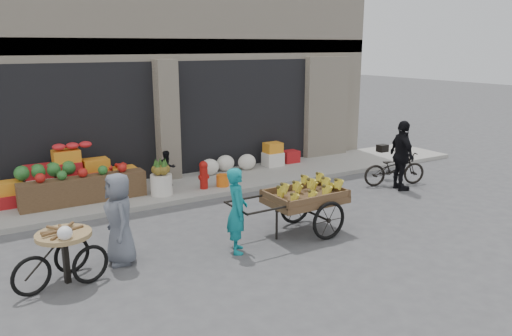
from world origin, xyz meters
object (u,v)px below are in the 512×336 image
fire_hydrant (204,174)px  seated_person (167,169)px  orange_bucket (222,180)px  banana_cart (303,195)px  bicycle (395,168)px  pineapple_bin (161,185)px  vendor_grey (119,219)px  vendor_woman (237,210)px  cyclist (402,156)px  tricycle_cart (64,249)px

fire_hydrant → seated_person: seated_person is taller
orange_bucket → banana_cart: bearing=-90.6°
seated_person → bicycle: seated_person is taller
pineapple_bin → vendor_grey: bearing=-121.8°
vendor_woman → vendor_grey: size_ratio=0.98×
vendor_woman → cyclist: 5.67m
tricycle_cart → banana_cart: bearing=-19.8°
banana_cart → tricycle_cart: 4.43m
fire_hydrant → orange_bucket: size_ratio=2.22×
bicycle → cyclist: size_ratio=0.95×
orange_bucket → cyclist: bearing=-30.2°
tricycle_cart → vendor_grey: (0.96, 0.31, 0.23)m
fire_hydrant → tricycle_cart: tricycle_cart is taller
seated_person → bicycle: bearing=-35.9°
bicycle → cyclist: cyclist is taller
vendor_grey → orange_bucket: bearing=133.2°
bicycle → tricycle_cart: bearing=117.6°
tricycle_cart → cyclist: (8.41, 0.97, 0.33)m
orange_bucket → seated_person: 1.42m
vendor_grey → tricycle_cart: bearing=-69.3°
orange_bucket → bicycle: bearing=-24.6°
banana_cart → vendor_grey: 3.50m
vendor_woman → cyclist: cyclist is taller
banana_cart → vendor_woman: 1.54m
seated_person → vendor_woman: (-0.37, -4.28, 0.19)m
fire_hydrant → vendor_woman: (-1.07, -3.63, 0.27)m
tricycle_cart → cyclist: cyclist is taller
fire_hydrant → orange_bucket: (0.50, -0.05, -0.23)m
orange_bucket → vendor_woman: (-1.57, -3.58, 0.51)m
banana_cart → cyclist: size_ratio=1.44×
orange_bucket → cyclist: size_ratio=0.18×
bicycle → banana_cart: bearing=129.0°
orange_bucket → tricycle_cart: 5.53m
vendor_woman → bicycle: size_ratio=0.91×
vendor_grey → bicycle: (7.65, 1.06, -0.34)m
banana_cart → cyclist: 4.15m
banana_cart → vendor_grey: vendor_grey is taller
pineapple_bin → tricycle_cart: (-2.86, -3.37, 0.20)m
pineapple_bin → fire_hydrant: 1.11m
seated_person → bicycle: (5.35, -2.60, -0.13)m
seated_person → vendor_woman: bearing=-105.0°
fire_hydrant → banana_cart: 3.55m
bicycle → fire_hydrant: bearing=85.9°
pineapple_bin → bicycle: bicycle is taller
pineapple_bin → tricycle_cart: 4.42m
seated_person → tricycle_cart: bearing=-139.4°
banana_cart → seated_person: bearing=105.2°
bicycle → cyclist: 0.63m
seated_person → banana_cart: banana_cart is taller
vendor_grey → bicycle: vendor_grey is taller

